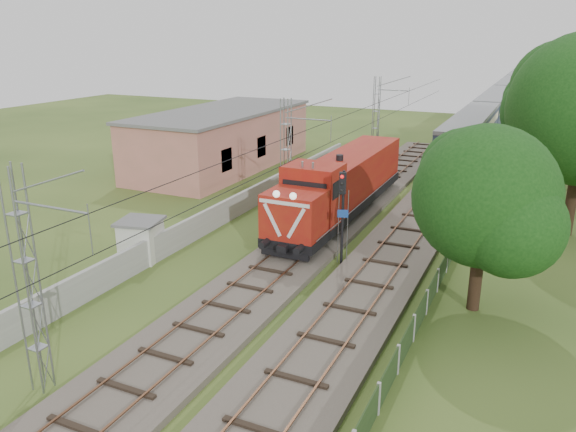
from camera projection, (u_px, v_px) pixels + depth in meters
The scene contains 14 objects.
ground at pixel (234, 308), 25.32m from camera, with size 140.00×140.00×0.00m, color #324A1B.
track_main at pixel (297, 252), 31.30m from camera, with size 4.20×70.00×0.45m.
track_side at pixel (433, 202), 40.52m from camera, with size 4.20×80.00×0.45m.
catenary at pixel (287, 161), 35.59m from camera, with size 3.31×70.00×8.00m.
boundary_wall at pixel (239, 204), 38.04m from camera, with size 0.25×40.00×1.50m, color #9E9E99.
station_building at pixel (223, 138), 51.19m from camera, with size 8.40×20.40×5.22m.
fence at pixel (426, 302), 24.53m from camera, with size 0.12×32.00×1.20m.
locomotive at pixel (342, 184), 36.86m from camera, with size 3.17×18.07×4.59m.
coach_rake at pixel (503, 97), 85.33m from camera, with size 3.12×93.15×3.61m.
signal_post at pixel (343, 201), 28.95m from camera, with size 0.55×0.44×5.14m.
relay_hut at pixel (141, 240), 30.39m from camera, with size 2.64×2.64×2.27m.
tree_a at pixel (487, 198), 23.59m from camera, with size 6.41×6.11×8.31m.
tree_c at pixel (547, 112), 44.21m from camera, with size 7.24×6.89×9.38m.
tree_d at pixel (554, 104), 49.17m from camera, with size 7.27×6.92×9.42m.
Camera 1 is at (11.81, -19.64, 11.81)m, focal length 35.00 mm.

